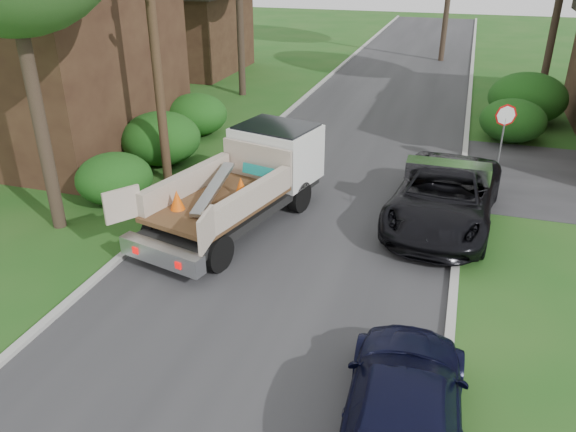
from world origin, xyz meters
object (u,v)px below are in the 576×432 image
(house_left_far, at_px, (180,20))
(flatbed_truck, at_px, (254,173))
(house_left_near, at_px, (26,34))
(utility_pole, at_px, (152,21))
(stop_sign, at_px, (504,125))
(black_pickup, at_px, (444,196))
(navy_suv, at_px, (403,409))

(house_left_far, bearing_deg, flatbed_truck, -57.67)
(house_left_near, xyz_separation_m, flatbed_truck, (10.27, -3.60, -2.96))
(house_left_near, height_order, house_left_far, house_left_near)
(utility_pole, bearing_deg, house_left_near, 162.80)
(house_left_far, xyz_separation_m, flatbed_truck, (11.77, -18.60, -1.73))
(stop_sign, bearing_deg, house_left_near, -173.37)
(utility_pole, height_order, black_pickup, utility_pole)
(stop_sign, xyz_separation_m, black_pickup, (-1.60, -4.50, -0.95))
(house_left_near, distance_m, house_left_far, 15.12)
(utility_pole, distance_m, flatbed_truck, 5.61)
(stop_sign, relative_size, black_pickup, 0.42)
(house_left_near, bearing_deg, stop_sign, 6.63)
(utility_pole, xyz_separation_m, navy_suv, (8.94, -8.86, -4.48))
(utility_pole, relative_size, black_pickup, 1.68)
(house_left_near, bearing_deg, utility_pole, -17.20)
(house_left_near, height_order, black_pickup, house_left_near)
(house_left_far, distance_m, navy_suv, 31.03)
(house_left_near, height_order, flatbed_truck, house_left_near)
(stop_sign, bearing_deg, black_pickup, -109.57)
(flatbed_truck, relative_size, navy_suv, 1.44)
(utility_pole, xyz_separation_m, flatbed_truck, (3.75, -1.58, -3.85))
(navy_suv, bearing_deg, flatbed_truck, -56.82)
(utility_pole, xyz_separation_m, house_left_far, (-8.02, 17.02, -2.12))
(house_left_near, height_order, navy_suv, house_left_near)
(flatbed_truck, bearing_deg, utility_pole, 170.93)
(house_left_near, relative_size, flatbed_truck, 1.42)
(house_left_near, relative_size, black_pickup, 1.63)
(house_left_near, xyz_separation_m, house_left_far, (-1.50, 15.00, -1.23))
(stop_sign, height_order, house_left_far, house_left_far)
(stop_sign, xyz_separation_m, utility_pole, (-10.68, -4.02, 3.40))
(flatbed_truck, xyz_separation_m, navy_suv, (5.19, -7.27, -0.63))
(house_left_far, height_order, black_pickup, house_left_far)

